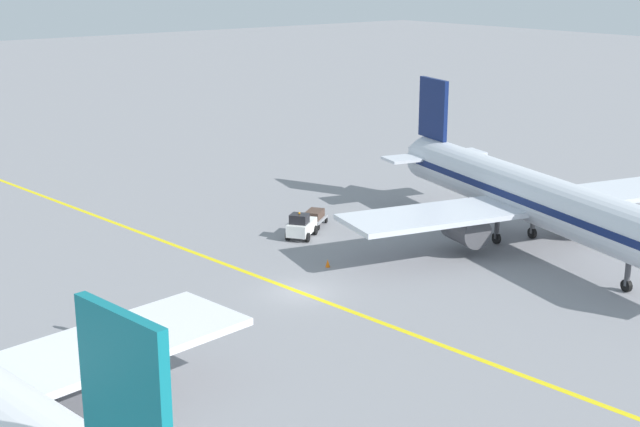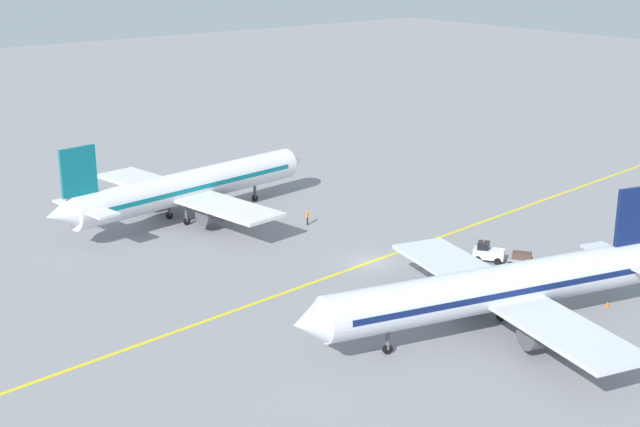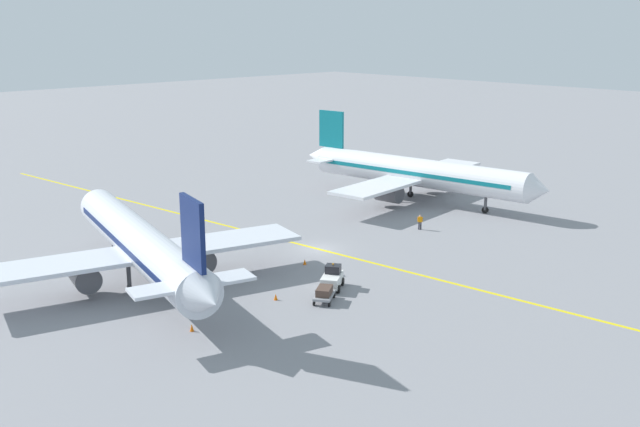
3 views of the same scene
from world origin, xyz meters
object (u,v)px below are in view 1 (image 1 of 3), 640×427
object	(u,v)px
airplane_at_gate	(530,197)
traffic_cone_near_nose	(328,263)
baggage_cart_trailing	(315,216)
traffic_cone_by_wingtip	(366,225)
baggage_tug_white	(301,226)
traffic_cone_mid_apron	(439,205)
ground_crew_worker	(83,319)

from	to	relation	value
airplane_at_gate	traffic_cone_near_nose	xyz separation A→B (m)	(14.10, -5.53, -3.43)
baggage_cart_trailing	traffic_cone_by_wingtip	world-z (taller)	baggage_cart_trailing
baggage_tug_white	traffic_cone_mid_apron	bearing A→B (deg)	177.74
traffic_cone_by_wingtip	baggage_cart_trailing	bearing A→B (deg)	-48.91
baggage_cart_trailing	traffic_cone_near_nose	world-z (taller)	baggage_cart_trailing
baggage_cart_trailing	traffic_cone_by_wingtip	size ratio (longest dim) A/B	5.34
ground_crew_worker	traffic_cone_near_nose	xyz separation A→B (m)	(-17.63, -0.35, -0.63)
traffic_cone_mid_apron	traffic_cone_by_wingtip	distance (m)	8.72
ground_crew_worker	traffic_cone_near_nose	size ratio (longest dim) A/B	3.05
airplane_at_gate	ground_crew_worker	bearing A→B (deg)	-9.27
baggage_tug_white	ground_crew_worker	bearing A→B (deg)	18.43
baggage_cart_trailing	traffic_cone_mid_apron	xyz separation A→B (m)	(-11.35, 2.41, -0.49)
airplane_at_gate	traffic_cone_near_nose	distance (m)	15.53
traffic_cone_by_wingtip	baggage_tug_white	bearing A→B (deg)	-12.40
baggage_cart_trailing	traffic_cone_near_nose	size ratio (longest dim) A/B	5.34
ground_crew_worker	traffic_cone_near_nose	world-z (taller)	ground_crew_worker
traffic_cone_mid_apron	ground_crew_worker	bearing A→B (deg)	10.24
traffic_cone_mid_apron	airplane_at_gate	bearing A→B (deg)	76.87
baggage_tug_white	traffic_cone_near_nose	xyz separation A→B (m)	(2.68, 6.41, -0.63)
airplane_at_gate	traffic_cone_mid_apron	xyz separation A→B (m)	(-2.66, -11.39, -3.43)
traffic_cone_by_wingtip	traffic_cone_mid_apron	bearing A→B (deg)	-175.89
baggage_tug_white	traffic_cone_near_nose	bearing A→B (deg)	67.36
traffic_cone_near_nose	traffic_cone_by_wingtip	world-z (taller)	same
airplane_at_gate	baggage_cart_trailing	bearing A→B (deg)	-57.79
ground_crew_worker	traffic_cone_near_nose	distance (m)	17.64
airplane_at_gate	baggage_tug_white	size ratio (longest dim) A/B	10.56
baggage_tug_white	traffic_cone_by_wingtip	xyz separation A→B (m)	(-5.38, 1.18, -0.63)
baggage_tug_white	ground_crew_worker	size ratio (longest dim) A/B	1.98
traffic_cone_by_wingtip	airplane_at_gate	bearing A→B (deg)	119.32
traffic_cone_near_nose	baggage_cart_trailing	bearing A→B (deg)	-123.14
traffic_cone_by_wingtip	ground_crew_worker	bearing A→B (deg)	12.26
baggage_cart_trailing	baggage_tug_white	bearing A→B (deg)	34.28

